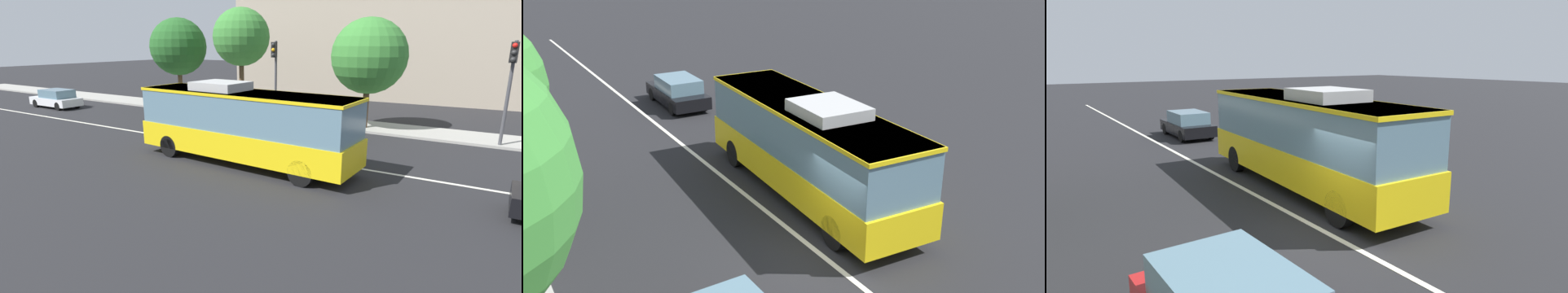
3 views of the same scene
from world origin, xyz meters
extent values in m
plane|color=black|center=(0.00, 0.00, 0.00)|extent=(160.00, 160.00, 0.00)
cube|color=silver|center=(0.00, 0.00, 0.01)|extent=(76.00, 0.16, 0.01)
cube|color=yellow|center=(3.54, -1.82, 0.98)|extent=(10.11, 3.00, 1.10)
cube|color=slate|center=(3.54, -1.82, 2.31)|extent=(9.91, 2.92, 1.58)
cube|color=yellow|center=(3.54, -1.82, 3.04)|extent=(10.01, 2.97, 0.12)
cube|color=#B2B2B2|center=(2.34, -1.75, 3.28)|extent=(2.29, 1.91, 0.36)
cylinder|color=black|center=(6.99, -0.89, 0.50)|extent=(1.01, 0.35, 1.00)
cylinder|color=black|center=(6.88, -3.09, 0.50)|extent=(1.01, 0.35, 1.00)
cylinder|color=black|center=(0.20, -0.54, 0.50)|extent=(1.01, 0.35, 1.00)
cylinder|color=black|center=(0.09, -2.74, 0.50)|extent=(1.01, 0.35, 1.00)
cube|color=black|center=(15.61, -1.99, 0.52)|extent=(4.54, 1.89, 0.60)
cube|color=slate|center=(15.36, -1.99, 1.14)|extent=(2.55, 1.71, 0.64)
cylinder|color=black|center=(17.13, -1.22, 0.32)|extent=(0.64, 0.23, 0.64)
cylinder|color=black|center=(17.09, -2.82, 0.32)|extent=(0.64, 0.23, 0.64)
cylinder|color=black|center=(14.13, -1.16, 0.32)|extent=(0.64, 0.23, 0.64)
cylinder|color=black|center=(14.09, -2.76, 0.32)|extent=(0.64, 0.23, 0.64)
cube|color=slate|center=(-2.97, 4.02, 1.14)|extent=(2.56, 1.72, 0.64)
cylinder|color=black|center=(-1.70, 3.25, 0.32)|extent=(0.65, 0.24, 0.64)
camera|label=1|loc=(12.57, -15.27, 5.09)|focal=26.73mm
camera|label=2|loc=(-11.15, 7.98, 8.36)|focal=39.98mm
camera|label=3|loc=(-8.06, 6.30, 4.35)|focal=29.56mm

